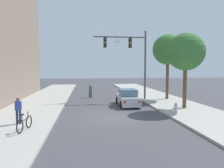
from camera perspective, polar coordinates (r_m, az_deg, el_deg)
name	(u,v)px	position (r m, az deg, el deg)	size (l,w,h in m)	color
ground_plane	(113,117)	(15.55, 0.34, -8.94)	(120.00, 120.00, 0.00)	#424247
sidewalk_left	(21,118)	(16.04, -23.63, -8.62)	(5.00, 60.00, 0.15)	#A8A59E
sidewalk_right	(196,113)	(17.60, 22.00, -7.44)	(5.00, 60.00, 0.15)	#A8A59E
traffic_signal_mast	(131,52)	(23.19, 5.22, 8.60)	(5.84, 0.38, 7.50)	#514C47
car_lead_silver	(128,98)	(20.06, 4.29, -3.85)	(1.86, 4.25, 1.60)	#B7B7BC
pedestrian_sidewalk_left_walker	(18,109)	(14.09, -24.23, -6.29)	(0.36, 0.22, 1.64)	#232847
pedestrian_crossing_road	(90,90)	(25.41, -5.93, -1.71)	(0.36, 0.22, 1.64)	#232847
bicycle_leaning	(25,124)	(12.58, -22.80, -9.93)	(0.37, 1.75, 0.98)	black
fire_hydrant	(176,107)	(17.14, 17.05, -6.15)	(0.48, 0.24, 0.72)	#B2B2B7
street_tree_nearest	(186,52)	(18.96, 19.50, 8.21)	(3.20, 3.20, 6.42)	brown
street_tree_second	(168,50)	(24.29, 15.03, 8.99)	(3.37, 3.37, 7.18)	brown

